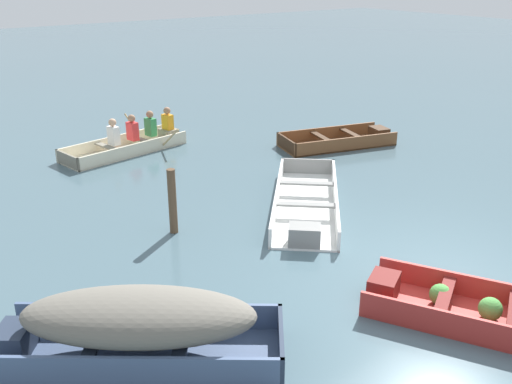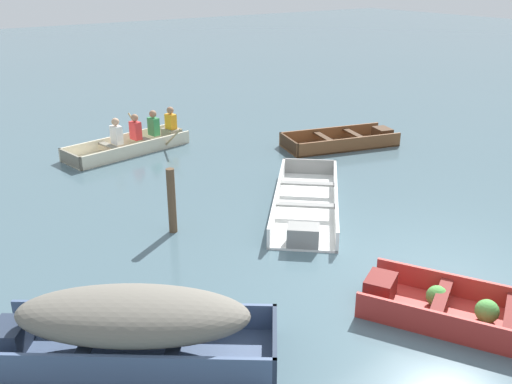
# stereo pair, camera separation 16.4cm
# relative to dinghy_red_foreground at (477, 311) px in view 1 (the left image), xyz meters

# --- Properties ---
(ground_plane) EXTENTS (80.00, 80.00, 0.00)m
(ground_plane) POSITION_rel_dinghy_red_foreground_xyz_m (0.24, 1.03, -0.15)
(ground_plane) COLOR #47606B
(dinghy_red_foreground) EXTENTS (2.26, 2.94, 0.43)m
(dinghy_red_foreground) POSITION_rel_dinghy_red_foreground_xyz_m (0.00, 0.00, 0.00)
(dinghy_red_foreground) COLOR #AD2D28
(dinghy_red_foreground) RESTS_ON ground
(skiff_white_near_moored) EXTENTS (3.22, 3.42, 0.36)m
(skiff_white_near_moored) POSITION_rel_dinghy_red_foreground_xyz_m (0.55, 3.95, -0.03)
(skiff_white_near_moored) COLOR white
(skiff_white_near_moored) RESTS_ON ground
(skiff_slate_blue_mid_moored) EXTENTS (3.25, 2.81, 0.83)m
(skiff_slate_blue_mid_moored) POSITION_rel_dinghy_red_foreground_xyz_m (-3.77, 1.87, 0.32)
(skiff_slate_blue_mid_moored) COLOR #475B7F
(skiff_slate_blue_mid_moored) RESTS_ON ground
(skiff_wooden_brown_far_moored) EXTENTS (3.00, 1.77, 0.34)m
(skiff_wooden_brown_far_moored) POSITION_rel_dinghy_red_foreground_xyz_m (3.96, 6.56, -0.03)
(skiff_wooden_brown_far_moored) COLOR brown
(skiff_wooden_brown_far_moored) RESTS_ON ground
(rowboat_cream_with_crew) EXTENTS (3.17, 2.18, 0.89)m
(rowboat_cream_with_crew) POSITION_rel_dinghy_red_foreground_xyz_m (-0.46, 9.23, 0.08)
(rowboat_cream_with_crew) COLOR beige
(rowboat_cream_with_crew) RESTS_ON ground
(mooring_post) EXTENTS (0.14, 0.14, 1.13)m
(mooring_post) POSITION_rel_dinghy_red_foreground_xyz_m (-1.86, 4.56, 0.42)
(mooring_post) COLOR brown
(mooring_post) RESTS_ON ground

